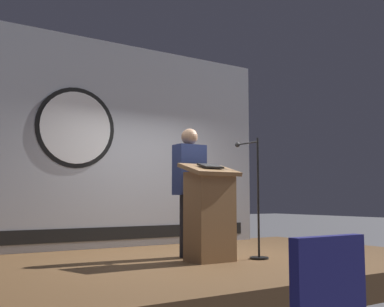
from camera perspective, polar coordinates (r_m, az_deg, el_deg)
The scene contains 6 objects.
ground_plane at distance 6.19m, azimuth 1.09°, elevation -15.36°, with size 40.00×40.00×0.00m, color #4C4C51.
stage_platform at distance 6.17m, azimuth 1.09°, elevation -13.99°, with size 6.40×4.00×0.30m, color brown.
banner_display at distance 7.74m, azimuth -6.83°, elevation 0.96°, with size 4.67×0.12×3.27m.
podium at distance 5.79m, azimuth 2.17°, elevation -7.24°, with size 0.64×0.50×1.20m.
speaker_person at distance 6.19m, azimuth -0.31°, elevation -4.55°, with size 0.40×0.26×1.69m.
microphone_stand at distance 6.12m, azimuth 7.74°, elevation -7.40°, with size 0.24×0.57×1.54m.
Camera 1 is at (-3.42, -5.05, 1.06)m, focal length 43.87 mm.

